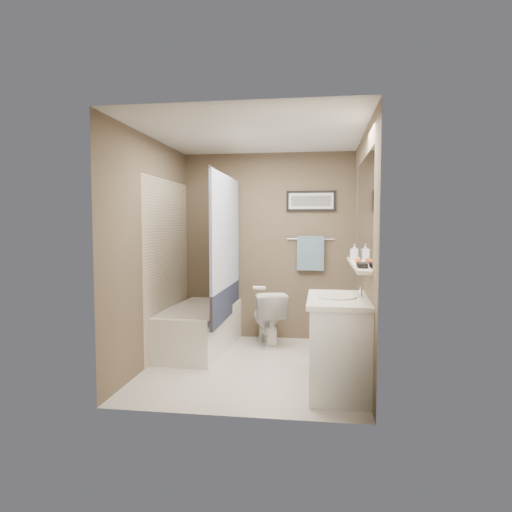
# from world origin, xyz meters

# --- Properties ---
(ground) EXTENTS (2.50, 2.50, 0.00)m
(ground) POSITION_xyz_m (0.00, 0.00, 0.00)
(ground) COLOR silver
(ground) RESTS_ON ground
(ceiling) EXTENTS (2.20, 2.50, 0.04)m
(ceiling) POSITION_xyz_m (0.00, 0.00, 2.38)
(ceiling) COLOR silver
(ceiling) RESTS_ON wall_back
(wall_back) EXTENTS (2.20, 0.04, 2.40)m
(wall_back) POSITION_xyz_m (0.00, 1.23, 1.20)
(wall_back) COLOR brown
(wall_back) RESTS_ON ground
(wall_front) EXTENTS (2.20, 0.04, 2.40)m
(wall_front) POSITION_xyz_m (0.00, -1.23, 1.20)
(wall_front) COLOR brown
(wall_front) RESTS_ON ground
(wall_left) EXTENTS (0.04, 2.50, 2.40)m
(wall_left) POSITION_xyz_m (-1.08, 0.00, 1.20)
(wall_left) COLOR brown
(wall_left) RESTS_ON ground
(wall_right) EXTENTS (0.04, 2.50, 2.40)m
(wall_right) POSITION_xyz_m (1.08, 0.00, 1.20)
(wall_right) COLOR brown
(wall_right) RESTS_ON ground
(tile_surround) EXTENTS (0.02, 1.55, 2.00)m
(tile_surround) POSITION_xyz_m (-1.09, 0.50, 1.00)
(tile_surround) COLOR beige
(tile_surround) RESTS_ON wall_left
(curtain_rod) EXTENTS (0.02, 1.55, 0.02)m
(curtain_rod) POSITION_xyz_m (-0.40, 0.50, 2.05)
(curtain_rod) COLOR silver
(curtain_rod) RESTS_ON wall_left
(curtain_upper) EXTENTS (0.03, 1.45, 1.28)m
(curtain_upper) POSITION_xyz_m (-0.40, 0.50, 1.40)
(curtain_upper) COLOR white
(curtain_upper) RESTS_ON curtain_rod
(curtain_lower) EXTENTS (0.03, 1.45, 0.36)m
(curtain_lower) POSITION_xyz_m (-0.40, 0.50, 0.58)
(curtain_lower) COLOR #232B43
(curtain_lower) RESTS_ON curtain_rod
(mirror) EXTENTS (0.02, 1.60, 1.00)m
(mirror) POSITION_xyz_m (1.09, -0.15, 1.62)
(mirror) COLOR silver
(mirror) RESTS_ON wall_right
(shelf) EXTENTS (0.12, 1.60, 0.03)m
(shelf) POSITION_xyz_m (1.04, -0.15, 1.10)
(shelf) COLOR silver
(shelf) RESTS_ON wall_right
(towel_bar) EXTENTS (0.60, 0.02, 0.02)m
(towel_bar) POSITION_xyz_m (0.55, 1.22, 1.30)
(towel_bar) COLOR silver
(towel_bar) RESTS_ON wall_back
(towel) EXTENTS (0.34, 0.05, 0.44)m
(towel) POSITION_xyz_m (0.55, 1.20, 1.12)
(towel) COLOR #89B3C8
(towel) RESTS_ON towel_bar
(art_frame) EXTENTS (0.62, 0.02, 0.26)m
(art_frame) POSITION_xyz_m (0.55, 1.23, 1.78)
(art_frame) COLOR black
(art_frame) RESTS_ON wall_back
(art_mat) EXTENTS (0.56, 0.00, 0.20)m
(art_mat) POSITION_xyz_m (0.55, 1.22, 1.78)
(art_mat) COLOR white
(art_mat) RESTS_ON art_frame
(art_image) EXTENTS (0.50, 0.00, 0.13)m
(art_image) POSITION_xyz_m (0.55, 1.22, 1.78)
(art_image) COLOR #595959
(art_image) RESTS_ON art_mat
(door) EXTENTS (0.80, 0.02, 2.00)m
(door) POSITION_xyz_m (0.55, -1.24, 1.00)
(door) COLOR silver
(door) RESTS_ON wall_front
(door_handle) EXTENTS (0.10, 0.02, 0.02)m
(door_handle) POSITION_xyz_m (0.22, -1.19, 1.00)
(door_handle) COLOR silver
(door_handle) RESTS_ON door
(bathtub) EXTENTS (0.79, 1.54, 0.50)m
(bathtub) POSITION_xyz_m (-0.75, 0.58, 0.25)
(bathtub) COLOR white
(bathtub) RESTS_ON ground
(tub_rim) EXTENTS (0.56, 1.36, 0.02)m
(tub_rim) POSITION_xyz_m (-0.75, 0.58, 0.50)
(tub_rim) COLOR silver
(tub_rim) RESTS_ON bathtub
(toilet) EXTENTS (0.56, 0.74, 0.67)m
(toilet) POSITION_xyz_m (0.04, 0.92, 0.34)
(toilet) COLOR white
(toilet) RESTS_ON ground
(vanity) EXTENTS (0.50, 0.90, 0.80)m
(vanity) POSITION_xyz_m (0.85, -0.57, 0.40)
(vanity) COLOR white
(vanity) RESTS_ON ground
(countertop) EXTENTS (0.54, 0.96, 0.04)m
(countertop) POSITION_xyz_m (0.84, -0.57, 0.82)
(countertop) COLOR silver
(countertop) RESTS_ON vanity
(sink_basin) EXTENTS (0.34, 0.34, 0.01)m
(sink_basin) POSITION_xyz_m (0.83, -0.57, 0.85)
(sink_basin) COLOR silver
(sink_basin) RESTS_ON countertop
(faucet_spout) EXTENTS (0.02, 0.02, 0.10)m
(faucet_spout) POSITION_xyz_m (1.03, -0.57, 0.89)
(faucet_spout) COLOR white
(faucet_spout) RESTS_ON countertop
(faucet_knob) EXTENTS (0.05, 0.05, 0.05)m
(faucet_knob) POSITION_xyz_m (1.03, -0.47, 0.87)
(faucet_knob) COLOR silver
(faucet_knob) RESTS_ON countertop
(candle_bowl_near) EXTENTS (0.09, 0.09, 0.04)m
(candle_bowl_near) POSITION_xyz_m (1.04, -0.70, 1.14)
(candle_bowl_near) COLOR black
(candle_bowl_near) RESTS_ON shelf
(candle_bowl_far) EXTENTS (0.09, 0.09, 0.04)m
(candle_bowl_far) POSITION_xyz_m (1.04, -0.56, 1.14)
(candle_bowl_far) COLOR black
(candle_bowl_far) RESTS_ON shelf
(hair_brush_front) EXTENTS (0.07, 0.22, 0.04)m
(hair_brush_front) POSITION_xyz_m (1.04, -0.24, 1.14)
(hair_brush_front) COLOR #D54B1E
(hair_brush_front) RESTS_ON shelf
(hair_brush_back) EXTENTS (0.05, 0.22, 0.04)m
(hair_brush_back) POSITION_xyz_m (1.04, -0.14, 1.14)
(hair_brush_back) COLOR #CC411C
(hair_brush_back) RESTS_ON shelf
(pink_comb) EXTENTS (0.03, 0.16, 0.01)m
(pink_comb) POSITION_xyz_m (1.04, 0.07, 1.12)
(pink_comb) COLOR pink
(pink_comb) RESTS_ON shelf
(glass_jar) EXTENTS (0.08, 0.08, 0.10)m
(glass_jar) POSITION_xyz_m (1.04, 0.41, 1.17)
(glass_jar) COLOR silver
(glass_jar) RESTS_ON shelf
(soap_bottle) EXTENTS (0.08, 0.09, 0.17)m
(soap_bottle) POSITION_xyz_m (1.04, 0.30, 1.20)
(soap_bottle) COLOR #999999
(soap_bottle) RESTS_ON shelf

